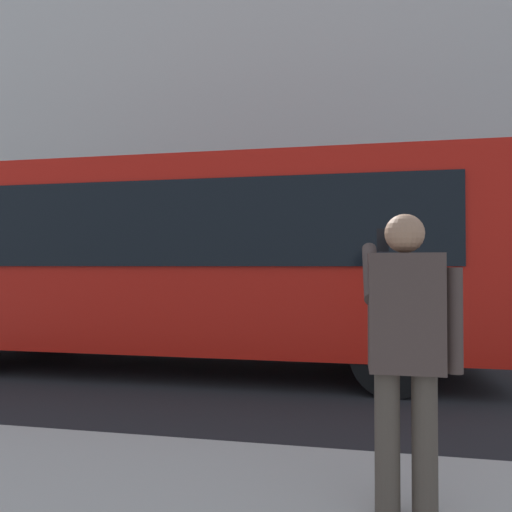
% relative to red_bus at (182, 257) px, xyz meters
% --- Properties ---
extents(ground_plane, '(60.00, 60.00, 0.00)m').
position_rel_red_bus_xyz_m(ground_plane, '(-2.90, -0.23, -1.68)').
color(ground_plane, '#232326').
extents(building_facade_far, '(28.00, 1.55, 12.00)m').
position_rel_red_bus_xyz_m(building_facade_far, '(-2.91, -7.02, 4.30)').
color(building_facade_far, beige).
rests_on(building_facade_far, ground_plane).
extents(red_bus, '(9.05, 2.54, 3.08)m').
position_rel_red_bus_xyz_m(red_bus, '(0.00, 0.00, 0.00)').
color(red_bus, red).
rests_on(red_bus, ground_plane).
extents(pedestrian_photographer, '(0.53, 0.52, 1.70)m').
position_rel_red_bus_xyz_m(pedestrian_photographer, '(-2.84, 4.24, -0.54)').
color(pedestrian_photographer, '#4C4238').
rests_on(pedestrian_photographer, sidewalk_curb).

